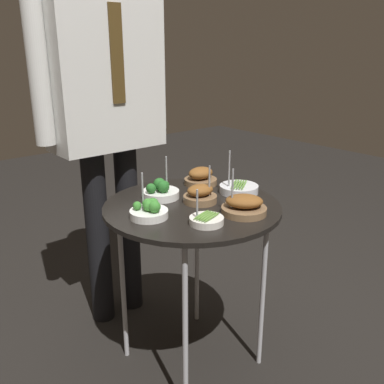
{
  "coord_description": "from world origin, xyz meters",
  "views": [
    {
      "loc": [
        -0.98,
        -1.15,
        1.27
      ],
      "look_at": [
        0.0,
        0.0,
        0.76
      ],
      "focal_mm": 40.0,
      "sensor_mm": 36.0,
      "label": 1
    }
  ],
  "objects_px": {
    "bowl_broccoli_center": "(161,191)",
    "bowl_roast_front_center": "(201,177)",
    "waiter_figure": "(105,93)",
    "bowl_asparagus_near_rim": "(239,188)",
    "serving_cart": "(192,217)",
    "bowl_broccoli_mid_left": "(149,211)",
    "bowl_roast_front_right": "(244,206)",
    "bowl_asparagus_mid_right": "(206,220)",
    "bowl_roast_back_left": "(200,195)"
  },
  "relations": [
    {
      "from": "bowl_roast_front_center",
      "to": "bowl_asparagus_mid_right",
      "type": "distance_m",
      "value": 0.43
    },
    {
      "from": "bowl_roast_front_center",
      "to": "bowl_roast_front_right",
      "type": "distance_m",
      "value": 0.37
    },
    {
      "from": "bowl_broccoli_mid_left",
      "to": "waiter_figure",
      "type": "relative_size",
      "value": 0.09
    },
    {
      "from": "bowl_asparagus_mid_right",
      "to": "bowl_asparagus_near_rim",
      "type": "xyz_separation_m",
      "value": [
        0.32,
        0.15,
        0.0
      ]
    },
    {
      "from": "bowl_broccoli_center",
      "to": "bowl_asparagus_near_rim",
      "type": "relative_size",
      "value": 0.89
    },
    {
      "from": "bowl_roast_front_center",
      "to": "bowl_roast_front_right",
      "type": "height_order",
      "value": "bowl_roast_front_right"
    },
    {
      "from": "bowl_roast_back_left",
      "to": "bowl_broccoli_mid_left",
      "type": "distance_m",
      "value": 0.24
    },
    {
      "from": "serving_cart",
      "to": "bowl_roast_front_right",
      "type": "bearing_deg",
      "value": -66.74
    },
    {
      "from": "bowl_roast_front_center",
      "to": "bowl_roast_front_right",
      "type": "xyz_separation_m",
      "value": [
        -0.11,
        -0.36,
        -0.0
      ]
    },
    {
      "from": "serving_cart",
      "to": "bowl_asparagus_mid_right",
      "type": "height_order",
      "value": "bowl_asparagus_mid_right"
    },
    {
      "from": "waiter_figure",
      "to": "bowl_broccoli_center",
      "type": "bearing_deg",
      "value": -88.71
    },
    {
      "from": "bowl_broccoli_center",
      "to": "bowl_roast_front_right",
      "type": "xyz_separation_m",
      "value": [
        0.13,
        -0.33,
        0.0
      ]
    },
    {
      "from": "bowl_asparagus_mid_right",
      "to": "bowl_roast_front_center",
      "type": "bearing_deg",
      "value": 51.15
    },
    {
      "from": "serving_cart",
      "to": "bowl_broccoli_center",
      "type": "height_order",
      "value": "bowl_broccoli_center"
    },
    {
      "from": "bowl_broccoli_center",
      "to": "waiter_figure",
      "type": "height_order",
      "value": "waiter_figure"
    },
    {
      "from": "bowl_roast_front_right",
      "to": "waiter_figure",
      "type": "relative_size",
      "value": 0.1
    },
    {
      "from": "bowl_broccoli_mid_left",
      "to": "bowl_roast_front_right",
      "type": "height_order",
      "value": "bowl_roast_front_right"
    },
    {
      "from": "bowl_broccoli_mid_left",
      "to": "bowl_roast_front_right",
      "type": "relative_size",
      "value": 0.92
    },
    {
      "from": "bowl_asparagus_mid_right",
      "to": "bowl_asparagus_near_rim",
      "type": "bearing_deg",
      "value": 25.92
    },
    {
      "from": "bowl_roast_back_left",
      "to": "serving_cart",
      "type": "bearing_deg",
      "value": -178.35
    },
    {
      "from": "bowl_asparagus_mid_right",
      "to": "bowl_asparagus_near_rim",
      "type": "distance_m",
      "value": 0.35
    },
    {
      "from": "serving_cart",
      "to": "bowl_roast_back_left",
      "type": "height_order",
      "value": "bowl_roast_back_left"
    },
    {
      "from": "bowl_roast_back_left",
      "to": "bowl_broccoli_mid_left",
      "type": "height_order",
      "value": "bowl_broccoli_mid_left"
    },
    {
      "from": "bowl_roast_front_center",
      "to": "bowl_asparagus_mid_right",
      "type": "relative_size",
      "value": 1.14
    },
    {
      "from": "bowl_roast_front_right",
      "to": "waiter_figure",
      "type": "xyz_separation_m",
      "value": [
        -0.14,
        0.7,
        0.35
      ]
    },
    {
      "from": "bowl_broccoli_center",
      "to": "bowl_asparagus_near_rim",
      "type": "xyz_separation_m",
      "value": [
        0.28,
        -0.15,
        -0.01
      ]
    },
    {
      "from": "serving_cart",
      "to": "bowl_roast_back_left",
      "type": "xyz_separation_m",
      "value": [
        0.04,
        0.0,
        0.08
      ]
    },
    {
      "from": "waiter_figure",
      "to": "bowl_roast_front_center",
      "type": "bearing_deg",
      "value": -54.97
    },
    {
      "from": "bowl_broccoli_center",
      "to": "bowl_roast_front_center",
      "type": "bearing_deg",
      "value": 7.14
    },
    {
      "from": "bowl_roast_back_left",
      "to": "bowl_broccoli_center",
      "type": "relative_size",
      "value": 0.92
    },
    {
      "from": "bowl_roast_front_right",
      "to": "bowl_asparagus_mid_right",
      "type": "distance_m",
      "value": 0.17
    },
    {
      "from": "serving_cart",
      "to": "bowl_roast_front_center",
      "type": "distance_m",
      "value": 0.27
    },
    {
      "from": "bowl_roast_front_center",
      "to": "waiter_figure",
      "type": "relative_size",
      "value": 0.08
    },
    {
      "from": "serving_cart",
      "to": "bowl_roast_back_left",
      "type": "bearing_deg",
      "value": 1.65
    },
    {
      "from": "serving_cart",
      "to": "bowl_broccoli_center",
      "type": "distance_m",
      "value": 0.16
    },
    {
      "from": "bowl_roast_front_center",
      "to": "waiter_figure",
      "type": "height_order",
      "value": "waiter_figure"
    },
    {
      "from": "bowl_roast_front_right",
      "to": "bowl_roast_front_center",
      "type": "bearing_deg",
      "value": 73.04
    },
    {
      "from": "bowl_broccoli_mid_left",
      "to": "bowl_roast_front_center",
      "type": "height_order",
      "value": "bowl_broccoli_mid_left"
    },
    {
      "from": "bowl_roast_front_right",
      "to": "bowl_roast_back_left",
      "type": "bearing_deg",
      "value": 102.0
    },
    {
      "from": "bowl_roast_back_left",
      "to": "waiter_figure",
      "type": "xyz_separation_m",
      "value": [
        -0.1,
        0.51,
        0.35
      ]
    },
    {
      "from": "bowl_asparagus_near_rim",
      "to": "bowl_roast_front_center",
      "type": "bearing_deg",
      "value": 103.81
    },
    {
      "from": "bowl_asparagus_near_rim",
      "to": "waiter_figure",
      "type": "relative_size",
      "value": 0.1
    },
    {
      "from": "serving_cart",
      "to": "waiter_figure",
      "type": "bearing_deg",
      "value": 96.03
    },
    {
      "from": "waiter_figure",
      "to": "bowl_asparagus_near_rim",
      "type": "bearing_deg",
      "value": -61.46
    },
    {
      "from": "bowl_broccoli_center",
      "to": "bowl_roast_front_center",
      "type": "distance_m",
      "value": 0.24
    },
    {
      "from": "bowl_asparagus_near_rim",
      "to": "serving_cart",
      "type": "bearing_deg",
      "value": 175.75
    },
    {
      "from": "bowl_roast_back_left",
      "to": "bowl_broccoli_mid_left",
      "type": "xyz_separation_m",
      "value": [
        -0.24,
        -0.0,
        -0.0
      ]
    },
    {
      "from": "bowl_broccoli_center",
      "to": "bowl_roast_front_center",
      "type": "relative_size",
      "value": 1.12
    },
    {
      "from": "bowl_roast_back_left",
      "to": "bowl_broccoli_center",
      "type": "distance_m",
      "value": 0.16
    },
    {
      "from": "bowl_roast_front_right",
      "to": "waiter_figure",
      "type": "bearing_deg",
      "value": 100.92
    }
  ]
}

